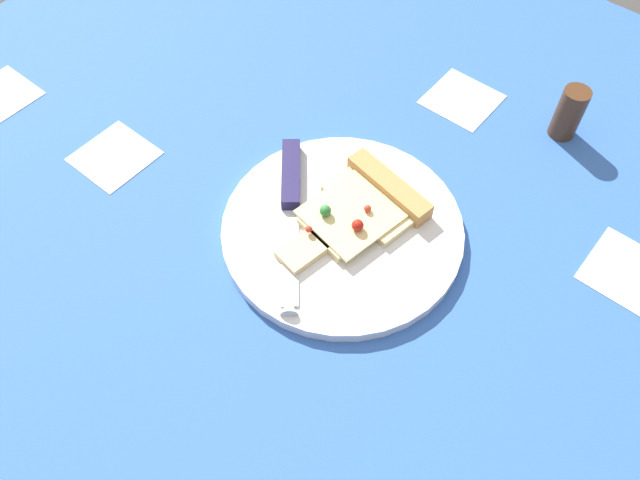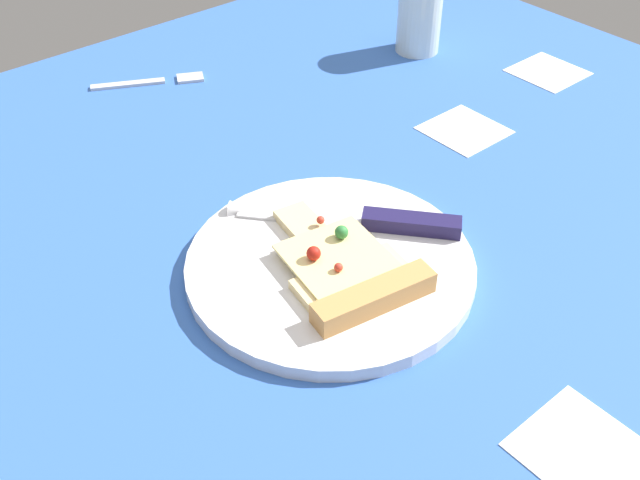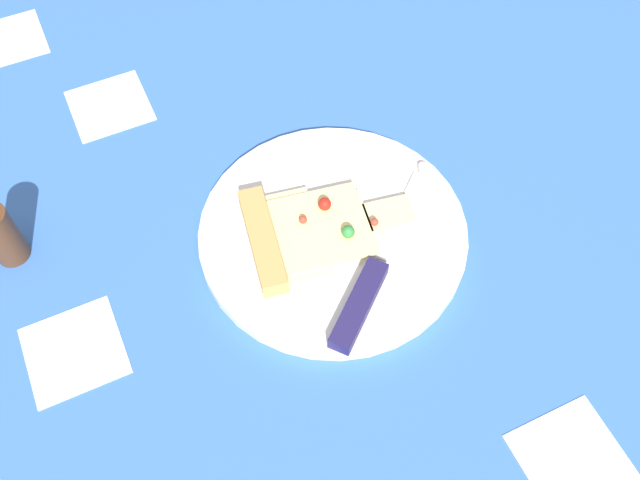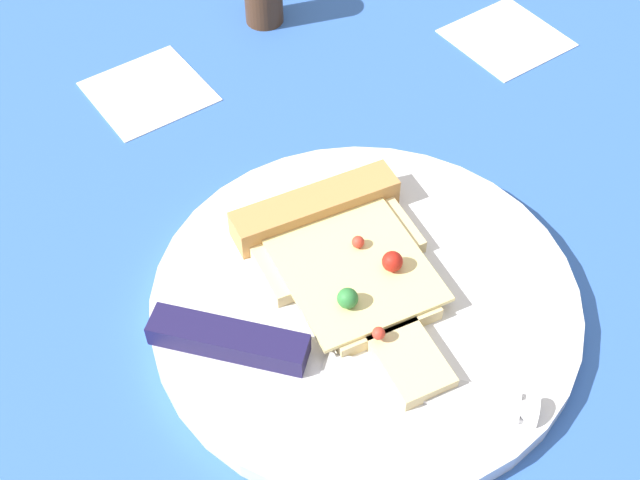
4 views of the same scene
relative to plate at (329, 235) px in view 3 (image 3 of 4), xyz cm
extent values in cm
cube|color=#3360B7|center=(0.48, -7.12, -2.23)|extent=(123.72, 123.72, 3.00)
cube|color=white|center=(-15.82, 28.35, -0.83)|extent=(9.00, 9.00, 0.20)
cube|color=white|center=(-27.72, -1.25, -0.83)|extent=(9.00, 9.00, 0.20)
cube|color=white|center=(9.65, -30.13, -0.83)|extent=(9.00, 9.00, 0.20)
cube|color=white|center=(-24.62, 45.06, -0.83)|extent=(9.00, 9.00, 0.20)
cylinder|color=silver|center=(0.00, 0.00, 0.00)|extent=(28.19, 28.19, 1.46)
cube|color=beige|center=(-3.94, 0.68, 1.23)|extent=(7.78, 11.86, 1.00)
cube|color=beige|center=(1.48, -0.25, 1.23)|extent=(6.74, 8.04, 1.00)
cube|color=beige|center=(6.41, -1.10, 1.23)|extent=(5.73, 4.43, 1.00)
cube|color=#EDD88C|center=(-0.99, 0.17, 1.88)|extent=(11.41, 10.76, 0.30)
cube|color=tan|center=(-6.90, 1.19, 1.83)|extent=(4.60, 12.27, 2.20)
sphere|color=red|center=(-2.29, 1.41, 2.46)|extent=(0.85, 0.85, 0.85)
sphere|color=red|center=(4.23, -1.95, 2.44)|extent=(0.82, 0.82, 0.82)
sphere|color=#2D7A38|center=(1.17, -2.03, 2.71)|extent=(1.35, 1.35, 1.35)
sphere|color=#B21E14|center=(0.87, 2.08, 2.72)|extent=(1.38, 1.38, 1.38)
cube|color=silver|center=(7.92, -1.60, 0.88)|extent=(10.44, 9.30, 0.30)
cone|color=silver|center=(12.49, 2.29, 0.88)|extent=(2.82, 2.82, 2.00)
cube|color=#1E1947|center=(-1.23, -9.37, 1.53)|extent=(9.04, 8.15, 1.60)
cylinder|color=#4C2D19|center=(-30.65, 12.21, 2.89)|extent=(3.44, 3.44, 7.24)
camera|label=1|loc=(35.40, 25.39, 60.60)|focal=35.71mm
camera|label=2|loc=(-41.15, 36.52, 48.70)|focal=42.47mm
camera|label=3|loc=(-17.75, -35.95, 62.09)|focal=39.46mm
camera|label=4|loc=(25.95, -21.70, 45.29)|focal=47.70mm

